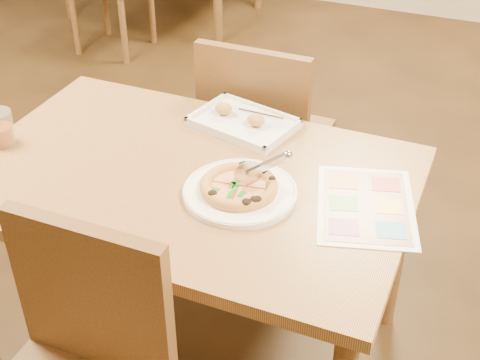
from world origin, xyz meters
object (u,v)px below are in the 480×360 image
at_px(chair_far, 261,124).
at_px(appetizer_tray, 243,122).
at_px(dining_table, 188,197).
at_px(plate, 240,192).
at_px(menu, 366,205).
at_px(chair_near, 77,359).
at_px(pizza, 239,186).
at_px(glass_tumbler, 0,130).
at_px(pizza_cutter, 261,168).

relative_size(chair_far, appetizer_tray, 1.31).
bearing_deg(dining_table, appetizer_tray, 81.84).
bearing_deg(plate, chair_far, 106.02).
bearing_deg(menu, appetizer_tray, 150.28).
xyz_separation_m(chair_near, chair_far, (-0.00, 1.20, 0.00)).
height_order(chair_far, pizza, chair_far).
bearing_deg(pizza, chair_near, -107.81).
relative_size(chair_far, plate, 1.47).
height_order(chair_far, plate, chair_far).
height_order(dining_table, appetizer_tray, appetizer_tray).
distance_m(pizza, appetizer_tray, 0.38).
distance_m(chair_far, glass_tumbler, 0.93).
bearing_deg(menu, plate, -166.09).
height_order(chair_far, appetizer_tray, chair_far).
distance_m(plate, glass_tumbler, 0.79).
xyz_separation_m(dining_table, glass_tumbler, (-0.61, -0.07, 0.13)).
distance_m(chair_near, plate, 0.61).
height_order(plate, glass_tumbler, glass_tumbler).
height_order(dining_table, plate, plate).
distance_m(chair_far, appetizer_tray, 0.33).
relative_size(dining_table, plate, 4.07).
bearing_deg(menu, dining_table, -175.06).
xyz_separation_m(plate, menu, (0.34, 0.08, -0.01)).
bearing_deg(chair_near, plate, 71.93).
xyz_separation_m(plate, pizza, (-0.00, -0.00, 0.02)).
relative_size(appetizer_tray, menu, 0.99).
bearing_deg(glass_tumbler, pizza_cutter, 4.21).
bearing_deg(pizza_cutter, appetizer_tray, 83.25).
height_order(chair_near, glass_tumbler, chair_near).
relative_size(plate, menu, 0.88).
bearing_deg(plate, menu, 13.91).
height_order(dining_table, pizza_cutter, pizza_cutter).
height_order(chair_near, menu, chair_near).
distance_m(chair_near, pizza, 0.62).
xyz_separation_m(pizza, pizza_cutter, (0.05, 0.03, 0.06)).
distance_m(pizza_cutter, appetizer_tray, 0.38).
height_order(pizza, glass_tumbler, glass_tumbler).
height_order(pizza, menu, pizza).
distance_m(appetizer_tray, menu, 0.55).
bearing_deg(pizza, appetizer_tray, 110.81).
relative_size(dining_table, pizza_cutter, 9.98).
bearing_deg(glass_tumbler, menu, 5.86).
height_order(dining_table, pizza, pizza).
xyz_separation_m(pizza_cutter, glass_tumbler, (-0.84, -0.06, -0.04)).
relative_size(pizza, appetizer_tray, 0.61).
xyz_separation_m(pizza_cutter, appetizer_tray, (-0.19, 0.32, -0.07)).
relative_size(chair_near, appetizer_tray, 1.31).
bearing_deg(chair_near, menu, 51.19).
distance_m(chair_near, appetizer_tray, 0.93).
bearing_deg(appetizer_tray, plate, -68.65).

